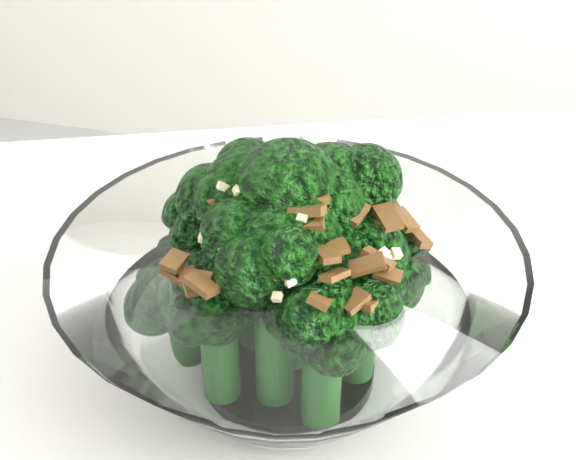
# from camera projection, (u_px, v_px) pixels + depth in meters

# --- Properties ---
(broccoli_dish) EXTENTS (0.24, 0.24, 0.15)m
(broccoli_dish) POSITION_uv_depth(u_px,v_px,m) (288.00, 296.00, 0.43)
(broccoli_dish) COLOR white
(broccoli_dish) RESTS_ON table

